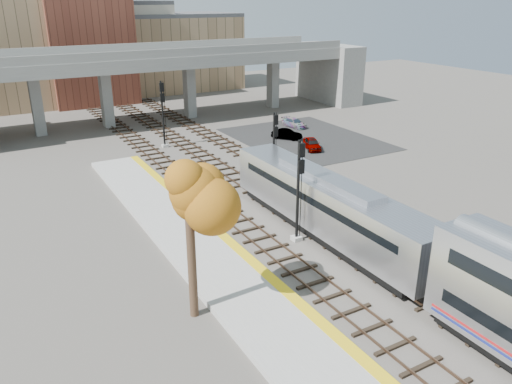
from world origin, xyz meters
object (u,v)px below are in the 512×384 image
car_a (312,144)px  car_b (287,134)px  signal_mast_near (298,193)px  locomotive (326,205)px  car_c (294,123)px  tree (188,197)px  signal_mast_mid (274,152)px  signal_mast_far (163,115)px

car_a → car_b: (-0.13, 4.74, -0.04)m
signal_mast_near → car_a: bearing=51.9°
locomotive → car_c: (14.99, 26.24, -1.71)m
signal_mast_near → tree: 10.66m
tree → car_b: tree is taller
signal_mast_near → car_b: 25.55m
locomotive → tree: bearing=-160.1°
locomotive → signal_mast_near: signal_mast_near is taller
car_b → signal_mast_mid: bearing=-164.2°
signal_mast_mid → car_a: bearing=38.3°
car_b → tree: bearing=-167.8°
signal_mast_mid → tree: size_ratio=0.72×
tree → signal_mast_near: bearing=25.2°
signal_mast_mid → car_b: size_ratio=1.85×
locomotive → tree: 12.77m
signal_mast_mid → car_c: size_ratio=1.74×
locomotive → signal_mast_near: size_ratio=2.75×
tree → car_c: 40.59m
locomotive → car_b: locomotive is taller
signal_mast_mid → tree: 19.66m
signal_mast_far → tree: tree is taller
car_a → locomotive: bearing=-101.6°
signal_mast_near → signal_mast_mid: 10.53m
tree → car_b: 34.86m
locomotive → signal_mast_mid: size_ratio=3.00×
locomotive → car_b: 24.65m
locomotive → signal_mast_mid: bearing=78.6°
locomotive → car_b: size_ratio=5.55×
car_a → car_c: (3.78, 9.02, -0.07)m
car_a → car_b: bearing=113.0°
signal_mast_near → signal_mast_far: size_ratio=0.98×
locomotive → car_c: 30.26m
tree → car_c: bearing=49.1°
signal_mast_near → tree: bearing=-154.8°
signal_mast_far → tree: (-9.22, -29.83, 3.01)m
signal_mast_mid → signal_mast_far: signal_mast_far is taller
signal_mast_mid → car_c: 20.98m
locomotive → car_c: locomotive is taller
signal_mast_mid → tree: bearing=-133.5°
signal_mast_near → car_b: (13.18, 21.70, -2.81)m
signal_mast_mid → car_c: signal_mast_mid is taller
signal_mast_far → car_b: (13.18, -3.79, -2.92)m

